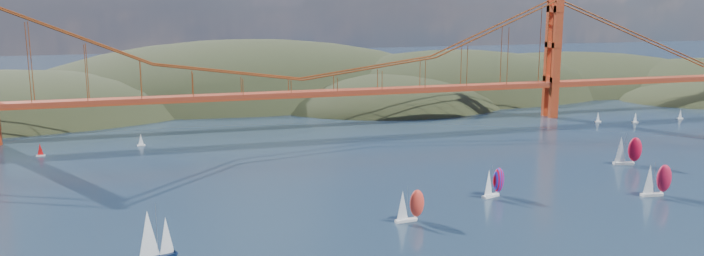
% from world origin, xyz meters
% --- Properties ---
extents(headlands, '(725.00, 225.00, 96.00)m').
position_xyz_m(headlands, '(44.95, 278.29, -12.46)').
color(headlands, black).
rests_on(headlands, ground).
extents(bridge, '(552.00, 12.00, 55.00)m').
position_xyz_m(bridge, '(-1.75, 180.00, 32.23)').
color(bridge, maroon).
rests_on(bridge, ground).
extents(sloop_navy, '(8.91, 6.60, 13.05)m').
position_xyz_m(sloop_navy, '(-60.68, 44.95, 5.76)').
color(sloop_navy, black).
rests_on(sloop_navy, ground).
extents(racer_0, '(8.20, 3.81, 9.27)m').
position_xyz_m(racer_0, '(2.50, 54.79, 4.38)').
color(racer_0, silver).
rests_on(racer_0, ground).
extents(racer_1, '(9.20, 4.05, 10.43)m').
position_xyz_m(racer_1, '(79.21, 56.71, 4.93)').
color(racer_1, silver).
rests_on(racer_1, ground).
extents(racer_3, '(9.62, 5.81, 10.78)m').
position_xyz_m(racer_3, '(95.25, 90.70, 5.09)').
color(racer_3, silver).
rests_on(racer_3, ground).
extents(racer_rwb, '(8.36, 5.54, 9.35)m').
position_xyz_m(racer_rwb, '(33.47, 68.79, 4.42)').
color(racer_rwb, white).
rests_on(racer_rwb, ground).
extents(distant_boat_2, '(3.00, 2.00, 4.70)m').
position_xyz_m(distant_boat_2, '(-100.55, 158.31, 2.41)').
color(distant_boat_2, silver).
rests_on(distant_boat_2, ground).
extents(distant_boat_3, '(3.00, 2.00, 4.70)m').
position_xyz_m(distant_boat_3, '(-65.95, 165.92, 2.41)').
color(distant_boat_3, silver).
rests_on(distant_boat_3, ground).
extents(distant_boat_4, '(3.00, 2.00, 4.70)m').
position_xyz_m(distant_boat_4, '(133.46, 161.24, 2.41)').
color(distant_boat_4, silver).
rests_on(distant_boat_4, ground).
extents(distant_boat_5, '(3.00, 2.00, 4.70)m').
position_xyz_m(distant_boat_5, '(149.20, 155.83, 2.41)').
color(distant_boat_5, silver).
rests_on(distant_boat_5, ground).
extents(distant_boat_6, '(3.00, 2.00, 4.70)m').
position_xyz_m(distant_boat_6, '(175.39, 157.82, 2.41)').
color(distant_boat_6, silver).
rests_on(distant_boat_6, ground).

